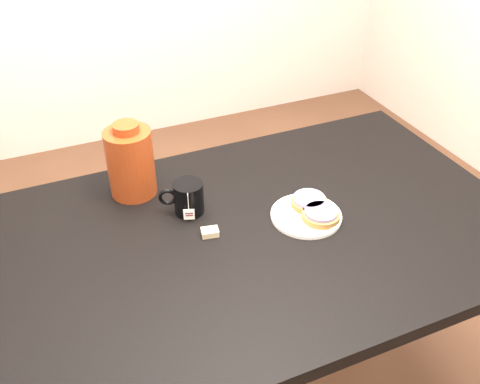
% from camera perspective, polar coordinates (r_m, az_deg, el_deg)
% --- Properties ---
extents(table, '(1.40, 0.90, 0.75)m').
position_cam_1_polar(table, '(1.51, 2.68, -6.14)').
color(table, black).
rests_on(table, ground_plane).
extents(plate, '(0.20, 0.20, 0.01)m').
position_cam_1_polar(plate, '(1.49, 7.07, -2.45)').
color(plate, white).
rests_on(plate, table).
extents(bagel_back, '(0.11, 0.11, 0.03)m').
position_cam_1_polar(bagel_back, '(1.51, 7.37, -1.00)').
color(bagel_back, brown).
rests_on(bagel_back, plate).
extents(bagel_front, '(0.14, 0.14, 0.03)m').
position_cam_1_polar(bagel_front, '(1.47, 8.62, -2.40)').
color(bagel_front, brown).
rests_on(bagel_front, plate).
extents(mug, '(0.13, 0.11, 0.09)m').
position_cam_1_polar(mug, '(1.48, -5.58, -0.59)').
color(mug, black).
rests_on(mug, table).
extents(teabag_pouch, '(0.05, 0.04, 0.02)m').
position_cam_1_polar(teabag_pouch, '(1.42, -3.22, -4.30)').
color(teabag_pouch, '#C6B793').
rests_on(teabag_pouch, table).
extents(bagel_package, '(0.15, 0.15, 0.23)m').
position_cam_1_polar(bagel_package, '(1.56, -11.60, 3.19)').
color(bagel_package, '#621E0C').
rests_on(bagel_package, table).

